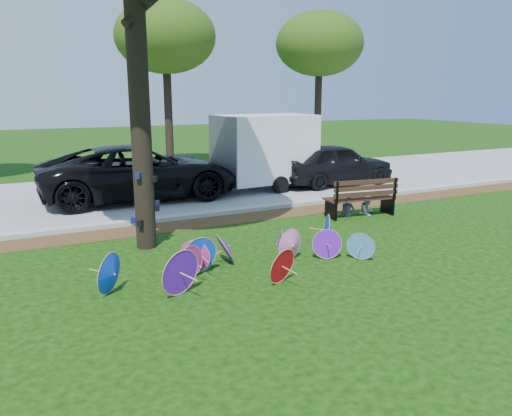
{
  "coord_description": "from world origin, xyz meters",
  "views": [
    {
      "loc": [
        -4.31,
        -7.7,
        3.41
      ],
      "look_at": [
        0.5,
        2.0,
        0.9
      ],
      "focal_mm": 35.0,
      "sensor_mm": 36.0,
      "label": 1
    }
  ],
  "objects_px": {
    "dark_pickup": "(334,164)",
    "person_left": "(348,196)",
    "cargo_trailer": "(265,148)",
    "park_bench": "(359,197)",
    "parasol_pile": "(243,253)",
    "person_right": "(368,195)",
    "black_van": "(140,172)"
  },
  "relations": [
    {
      "from": "parasol_pile",
      "to": "dark_pickup",
      "type": "height_order",
      "value": "dark_pickup"
    },
    {
      "from": "park_bench",
      "to": "dark_pickup",
      "type": "bearing_deg",
      "value": 69.96
    },
    {
      "from": "person_right",
      "to": "person_left",
      "type": "bearing_deg",
      "value": 167.81
    },
    {
      "from": "parasol_pile",
      "to": "person_right",
      "type": "distance_m",
      "value": 5.87
    },
    {
      "from": "black_van",
      "to": "person_right",
      "type": "xyz_separation_m",
      "value": [
        5.33,
        -4.93,
        -0.33
      ]
    },
    {
      "from": "park_bench",
      "to": "parasol_pile",
      "type": "bearing_deg",
      "value": -144.54
    },
    {
      "from": "person_left",
      "to": "person_right",
      "type": "distance_m",
      "value": 0.7
    },
    {
      "from": "cargo_trailer",
      "to": "park_bench",
      "type": "xyz_separation_m",
      "value": [
        0.49,
        -4.85,
        -0.94
      ]
    },
    {
      "from": "black_van",
      "to": "person_left",
      "type": "relative_size",
      "value": 5.48
    },
    {
      "from": "cargo_trailer",
      "to": "person_left",
      "type": "distance_m",
      "value": 4.89
    },
    {
      "from": "person_left",
      "to": "black_van",
      "type": "bearing_deg",
      "value": 140.57
    },
    {
      "from": "black_van",
      "to": "cargo_trailer",
      "type": "relative_size",
      "value": 1.9
    },
    {
      "from": "person_right",
      "to": "dark_pickup",
      "type": "bearing_deg",
      "value": 54.44
    },
    {
      "from": "person_left",
      "to": "person_right",
      "type": "xyz_separation_m",
      "value": [
        0.7,
        0.0,
        -0.02
      ]
    },
    {
      "from": "parasol_pile",
      "to": "black_van",
      "type": "relative_size",
      "value": 0.88
    },
    {
      "from": "parasol_pile",
      "to": "park_bench",
      "type": "xyz_separation_m",
      "value": [
        4.86,
        2.65,
        0.18
      ]
    },
    {
      "from": "dark_pickup",
      "to": "person_left",
      "type": "distance_m",
      "value": 5.03
    },
    {
      "from": "parasol_pile",
      "to": "person_left",
      "type": "height_order",
      "value": "person_left"
    },
    {
      "from": "cargo_trailer",
      "to": "person_left",
      "type": "xyz_separation_m",
      "value": [
        0.14,
        -4.8,
        -0.89
      ]
    },
    {
      "from": "black_van",
      "to": "cargo_trailer",
      "type": "xyz_separation_m",
      "value": [
        4.49,
        -0.12,
        0.59
      ]
    },
    {
      "from": "dark_pickup",
      "to": "cargo_trailer",
      "type": "height_order",
      "value": "cargo_trailer"
    },
    {
      "from": "black_van",
      "to": "dark_pickup",
      "type": "xyz_separation_m",
      "value": [
        7.2,
        -0.6,
        -0.1
      ]
    },
    {
      "from": "dark_pickup",
      "to": "cargo_trailer",
      "type": "xyz_separation_m",
      "value": [
        -2.71,
        0.48,
        0.68
      ]
    },
    {
      "from": "park_bench",
      "to": "person_left",
      "type": "relative_size",
      "value": 1.77
    },
    {
      "from": "dark_pickup",
      "to": "person_right",
      "type": "height_order",
      "value": "dark_pickup"
    },
    {
      "from": "black_van",
      "to": "park_bench",
      "type": "bearing_deg",
      "value": -133.18
    },
    {
      "from": "parasol_pile",
      "to": "dark_pickup",
      "type": "xyz_separation_m",
      "value": [
        7.07,
        7.02,
        0.43
      ]
    },
    {
      "from": "parasol_pile",
      "to": "park_bench",
      "type": "distance_m",
      "value": 5.53
    },
    {
      "from": "dark_pickup",
      "to": "person_left",
      "type": "xyz_separation_m",
      "value": [
        -2.57,
        -4.32,
        -0.21
      ]
    },
    {
      "from": "cargo_trailer",
      "to": "dark_pickup",
      "type": "bearing_deg",
      "value": -13.22
    },
    {
      "from": "person_left",
      "to": "dark_pickup",
      "type": "bearing_deg",
      "value": 66.63
    },
    {
      "from": "cargo_trailer",
      "to": "person_left",
      "type": "bearing_deg",
      "value": -91.49
    }
  ]
}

